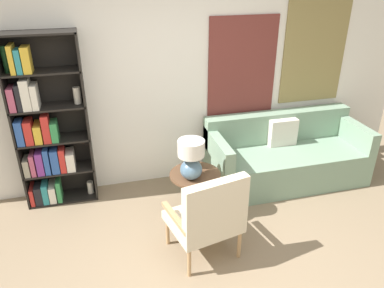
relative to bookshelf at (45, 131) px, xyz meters
name	(u,v)px	position (x,y,z in m)	size (l,w,h in m)	color
wall_back	(167,75)	(1.40, 0.18, 0.48)	(6.40, 0.08, 2.70)	white
bookshelf	(45,131)	(0.00, 0.00, 0.00)	(0.77, 0.30, 1.92)	black
armchair	(209,215)	(1.44, -1.39, -0.38)	(0.71, 0.67, 0.90)	tan
couch	(284,157)	(2.79, -0.25, -0.57)	(1.94, 0.83, 0.82)	gray
side_table	(195,178)	(1.50, -0.68, -0.42)	(0.55, 0.55, 0.50)	brown
table_lamp	(191,158)	(1.44, -0.76, -0.14)	(0.27, 0.27, 0.43)	slate
potted_plant	(194,154)	(1.53, -0.53, -0.22)	(0.18, 0.18, 0.27)	#2D2D2D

